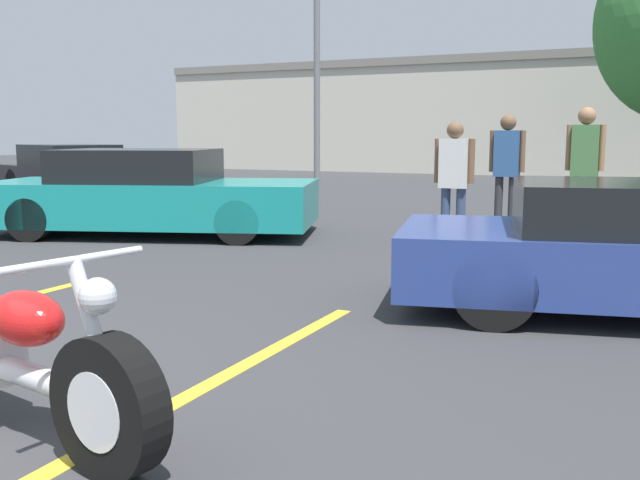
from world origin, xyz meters
TOP-DOWN VIEW (x-y plane):
  - parking_stripe_middle at (1.48, 1.40)m, footprint 0.12×5.60m
  - far_building at (0.00, 27.23)m, footprint 32.00×4.20m
  - light_pole at (-5.20, 17.54)m, footprint 1.21×0.28m
  - motorcycle at (0.91, 1.24)m, footprint 2.32×0.79m
  - parked_car_left_row at (-7.82, 10.58)m, footprint 4.82×3.25m
  - parked_car_mid_row at (-3.00, 7.22)m, footprint 5.11×3.41m
  - spectator_near_motorcycle at (1.73, 9.56)m, footprint 0.52×0.23m
  - spectator_by_show_car at (1.41, 7.83)m, footprint 0.52×0.21m
  - spectator_midground at (2.81, 9.50)m, footprint 0.52×0.24m

SIDE VIEW (x-z plane):
  - parking_stripe_middle at x=1.48m, z-range 0.00..0.01m
  - motorcycle at x=0.91m, z-range -0.09..0.86m
  - parked_car_mid_row at x=-3.00m, z-range -0.04..1.22m
  - parked_car_left_row at x=-7.82m, z-range -0.03..1.23m
  - spectator_by_show_car at x=1.41m, z-range 0.15..1.78m
  - spectator_near_motorcycle at x=1.73m, z-range 0.17..1.93m
  - spectator_midground at x=2.81m, z-range 0.19..2.04m
  - far_building at x=0.00m, z-range 0.14..4.54m
  - light_pole at x=-5.20m, z-range 0.38..8.46m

